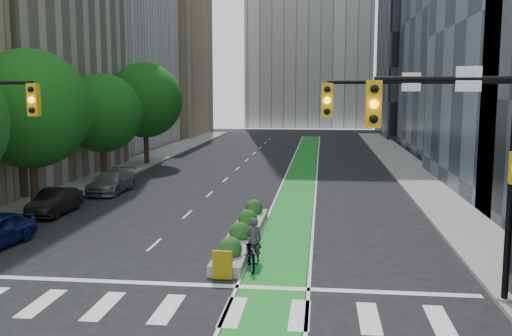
% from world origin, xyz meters
% --- Properties ---
extents(ground, '(160.00, 160.00, 0.00)m').
position_xyz_m(ground, '(0.00, 0.00, 0.00)').
color(ground, black).
rests_on(ground, ground).
extents(sidewalk_left, '(3.60, 90.00, 0.15)m').
position_xyz_m(sidewalk_left, '(-11.80, 25.00, 0.07)').
color(sidewalk_left, gray).
rests_on(sidewalk_left, ground).
extents(sidewalk_right, '(3.60, 90.00, 0.15)m').
position_xyz_m(sidewalk_right, '(11.80, 25.00, 0.07)').
color(sidewalk_right, gray).
rests_on(sidewalk_right, ground).
extents(bike_lane_paint, '(2.20, 70.00, 0.01)m').
position_xyz_m(bike_lane_paint, '(3.00, 30.00, 0.01)').
color(bike_lane_paint, '#178122').
rests_on(bike_lane_paint, ground).
extents(building_tan_far, '(14.00, 16.00, 26.00)m').
position_xyz_m(building_tan_far, '(-20.00, 66.00, 13.00)').
color(building_tan_far, tan).
rests_on(building_tan_far, ground).
extents(building_dark_end, '(14.00, 18.00, 28.00)m').
position_xyz_m(building_dark_end, '(20.00, 68.00, 14.00)').
color(building_dark_end, black).
rests_on(building_dark_end, ground).
extents(tree_mid, '(6.40, 6.40, 8.78)m').
position_xyz_m(tree_mid, '(-11.00, 12.00, 5.57)').
color(tree_mid, black).
rests_on(tree_mid, ground).
extents(tree_midfar, '(5.60, 5.60, 7.76)m').
position_xyz_m(tree_midfar, '(-11.00, 22.00, 4.95)').
color(tree_midfar, black).
rests_on(tree_midfar, ground).
extents(tree_far, '(6.60, 6.60, 9.00)m').
position_xyz_m(tree_far, '(-11.00, 32.00, 5.69)').
color(tree_far, black).
rests_on(tree_far, ground).
extents(signal_right, '(5.82, 0.51, 7.20)m').
position_xyz_m(signal_right, '(8.67, 0.47, 4.80)').
color(signal_right, black).
rests_on(signal_right, ground).
extents(median_planter, '(1.20, 10.26, 1.10)m').
position_xyz_m(median_planter, '(1.20, 7.04, 0.37)').
color(median_planter, gray).
rests_on(median_planter, ground).
extents(bicycle, '(1.24, 2.25, 1.12)m').
position_xyz_m(bicycle, '(2.00, 3.31, 0.56)').
color(bicycle, gray).
rests_on(bicycle, ground).
extents(cyclist, '(0.73, 0.59, 1.75)m').
position_xyz_m(cyclist, '(2.02, 4.03, 0.87)').
color(cyclist, '#38313B').
rests_on(cyclist, ground).
extents(parked_car_left_mid, '(1.46, 4.14, 1.36)m').
position_xyz_m(parked_car_left_mid, '(-9.50, 11.26, 0.68)').
color(parked_car_left_mid, black).
rests_on(parked_car_left_mid, ground).
extents(parked_car_left_far, '(2.07, 4.93, 1.42)m').
position_xyz_m(parked_car_left_far, '(-8.90, 17.92, 0.71)').
color(parked_car_left_far, '#5C5E61').
rests_on(parked_car_left_far, ground).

